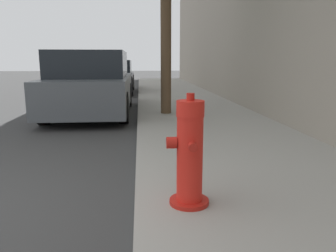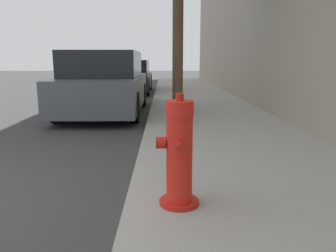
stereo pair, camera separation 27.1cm
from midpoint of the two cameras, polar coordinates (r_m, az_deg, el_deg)
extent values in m
cube|color=#99968E|center=(2.89, 20.60, -15.04)|extent=(2.76, 40.00, 0.11)
cylinder|color=red|center=(2.84, 0.90, -13.01)|extent=(0.33, 0.33, 0.04)
cylinder|color=red|center=(2.71, 0.92, -5.80)|extent=(0.22, 0.22, 0.71)
cylinder|color=red|center=(2.62, 0.95, 3.03)|extent=(0.23, 0.23, 0.13)
cylinder|color=red|center=(2.61, 0.96, 5.09)|extent=(0.06, 0.06, 0.06)
cylinder|color=red|center=(2.54, 1.26, -3.67)|extent=(0.07, 0.07, 0.07)
cylinder|color=red|center=(2.81, 0.64, -2.17)|extent=(0.07, 0.07, 0.07)
cylinder|color=red|center=(2.66, -2.29, -2.95)|extent=(0.08, 0.10, 0.10)
cube|color=#4C5156|center=(8.29, -13.97, 5.82)|extent=(1.79, 4.19, 0.74)
cube|color=black|center=(8.09, -14.38, 10.41)|extent=(1.65, 2.31, 0.60)
cylinder|color=black|center=(9.73, -17.49, 5.11)|extent=(0.20, 0.67, 0.67)
cylinder|color=black|center=(9.51, -7.82, 5.39)|extent=(0.20, 0.67, 0.67)
cylinder|color=black|center=(7.23, -21.87, 2.82)|extent=(0.20, 0.67, 0.67)
cylinder|color=black|center=(6.94, -8.87, 3.17)|extent=(0.20, 0.67, 0.67)
cube|color=black|center=(13.63, -10.60, 7.67)|extent=(1.84, 3.93, 0.57)
cube|color=black|center=(13.45, -10.76, 10.02)|extent=(1.70, 2.16, 0.56)
cylinder|color=black|center=(14.95, -13.37, 7.36)|extent=(0.20, 0.68, 0.68)
cylinder|color=black|center=(14.80, -6.85, 7.55)|extent=(0.20, 0.68, 0.68)
cylinder|color=black|center=(12.55, -14.97, 6.58)|extent=(0.20, 0.68, 0.68)
cylinder|color=black|center=(12.37, -7.22, 6.81)|extent=(0.20, 0.68, 0.68)
cylinder|color=brown|center=(7.46, -1.44, 14.54)|extent=(0.24, 0.24, 3.21)
camera|label=1|loc=(0.14, -92.02, -0.41)|focal=35.00mm
camera|label=2|loc=(0.14, 87.98, 0.41)|focal=35.00mm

